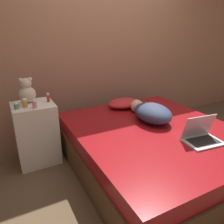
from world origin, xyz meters
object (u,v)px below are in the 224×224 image
pillow (124,103)px  bottle_amber (25,103)px  teddy_bear (27,92)px  laptop (201,136)px  bottle_green (16,106)px  person_lying (151,112)px  bottle_clear (19,104)px  bottle_pink (34,104)px  bottle_red (48,98)px

pillow → bottle_amber: bottle_amber is taller
pillow → bottle_amber: bearing=-176.2°
teddy_bear → pillow: bearing=-3.7°
pillow → laptop: size_ratio=1.21×
bottle_green → person_lying: bearing=-17.7°
laptop → bottle_green: 1.89m
person_lying → bottle_amber: (-1.33, 0.46, 0.18)m
person_lying → bottle_amber: bottle_amber is taller
pillow → bottle_clear: (-1.33, -0.03, 0.21)m
bottle_pink → bottle_red: (0.17, 0.14, 0.01)m
laptop → bottle_clear: (-1.50, 1.17, 0.21)m
bottle_clear → bottle_amber: bearing=-46.0°
person_lying → bottle_clear: 1.49m
bottle_clear → bottle_pink: bearing=-42.7°
teddy_bear → bottle_red: size_ratio=2.75×
bottle_amber → bottle_clear: size_ratio=1.54×
person_lying → laptop: size_ratio=1.82×
laptop → bottle_pink: bearing=149.4°
pillow → bottle_red: bottle_red is taller
person_lying → bottle_amber: size_ratio=7.22×
bottle_pink → person_lying: bearing=-17.5°
laptop → bottle_pink: bottle_pink is taller
bottle_pink → bottle_green: size_ratio=1.31×
laptop → bottle_pink: 1.72m
pillow → teddy_bear: (-1.23, 0.08, 0.30)m
laptop → bottle_red: 1.69m
laptop → teddy_bear: 1.91m
person_lying → teddy_bear: bearing=155.0°
bottle_pink → bottle_red: bearing=39.8°
person_lying → bottle_green: 1.50m
bottle_amber → bottle_green: (-0.09, -0.01, -0.01)m
pillow → bottle_clear: bottle_clear is taller
bottle_amber → person_lying: bearing=-19.3°
pillow → bottle_red: size_ratio=4.43×
pillow → bottle_red: bearing=-179.3°
pillow → teddy_bear: 1.27m
pillow → bottle_green: bearing=-175.9°
person_lying → bottle_pink: size_ratio=7.49×
laptop → bottle_clear: bottle_clear is taller
bottle_red → bottle_amber: bearing=-164.3°
bottle_red → bottle_green: size_ratio=1.47×
teddy_bear → bottle_green: size_ratio=4.06×
bottle_red → bottle_amber: bottle_red is taller
bottle_amber → bottle_clear: 0.08m
teddy_bear → bottle_red: bearing=-23.8°
bottle_pink → bottle_amber: bottle_amber is taller
bottle_pink → bottle_clear: bottle_pink is taller
bottle_green → teddy_bear: bearing=51.4°
bottle_green → bottle_clear: bearing=65.0°
bottle_pink → bottle_clear: 0.19m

